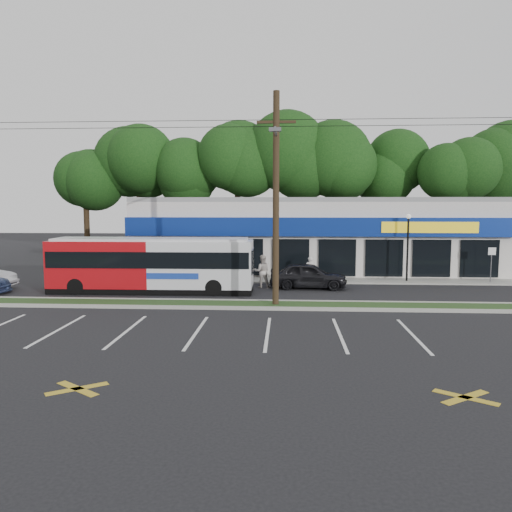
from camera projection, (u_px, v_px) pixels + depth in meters
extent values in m
plane|color=black|center=(210.00, 310.00, 22.94)|extent=(120.00, 120.00, 0.00)
cube|color=#203A17|center=(213.00, 304.00, 23.92)|extent=(40.00, 1.60, 0.12)
cube|color=#9E9E93|center=(210.00, 308.00, 23.08)|extent=(40.00, 0.25, 0.14)
cube|color=#9E9E93|center=(216.00, 301.00, 24.77)|extent=(40.00, 0.25, 0.14)
cube|color=#9E9E93|center=(310.00, 280.00, 31.57)|extent=(32.00, 2.20, 0.10)
cube|color=beige|center=(312.00, 235.00, 38.24)|extent=(25.00, 12.00, 5.00)
cube|color=navy|center=(317.00, 227.00, 31.94)|extent=(25.00, 0.50, 1.20)
cube|color=black|center=(317.00, 258.00, 32.34)|extent=(24.00, 0.12, 2.40)
cube|color=yellow|center=(430.00, 227.00, 31.26)|extent=(6.00, 0.06, 0.70)
cube|color=gray|center=(313.00, 200.00, 37.97)|extent=(25.00, 12.00, 0.30)
cylinder|color=black|center=(276.00, 201.00, 23.24)|extent=(0.30, 0.30, 10.00)
cube|color=black|center=(276.00, 122.00, 22.86)|extent=(1.80, 0.12, 0.12)
cylinder|color=#59595E|center=(276.00, 132.00, 21.73)|extent=(0.10, 2.40, 0.10)
cube|color=#59595E|center=(275.00, 129.00, 20.45)|extent=(0.50, 0.25, 0.15)
cylinder|color=black|center=(211.00, 120.00, 23.03)|extent=(50.00, 0.02, 0.02)
cylinder|color=black|center=(211.00, 127.00, 23.06)|extent=(50.00, 0.02, 0.02)
cylinder|color=black|center=(408.00, 250.00, 30.82)|extent=(0.12, 0.12, 4.00)
sphere|color=silver|center=(409.00, 216.00, 30.60)|extent=(0.30, 0.30, 0.30)
cylinder|color=#59595E|center=(491.00, 266.00, 30.42)|extent=(0.06, 0.06, 2.20)
cube|color=white|center=(492.00, 251.00, 30.28)|extent=(0.45, 0.04, 0.45)
cylinder|color=black|center=(89.00, 224.00, 49.40)|extent=(0.56, 0.56, 5.72)
sphere|color=black|center=(87.00, 167.00, 48.82)|extent=(6.76, 6.76, 6.76)
cylinder|color=black|center=(139.00, 225.00, 49.10)|extent=(0.56, 0.56, 5.72)
sphere|color=black|center=(137.00, 167.00, 48.53)|extent=(6.76, 6.76, 6.76)
cylinder|color=black|center=(189.00, 225.00, 48.81)|extent=(0.56, 0.56, 5.72)
sphere|color=black|center=(188.00, 167.00, 48.23)|extent=(6.76, 6.76, 6.76)
cylinder|color=black|center=(240.00, 225.00, 48.52)|extent=(0.56, 0.56, 5.72)
sphere|color=black|center=(240.00, 167.00, 47.94)|extent=(6.76, 6.76, 6.76)
cylinder|color=black|center=(291.00, 225.00, 48.22)|extent=(0.56, 0.56, 5.72)
sphere|color=black|center=(292.00, 166.00, 47.64)|extent=(6.76, 6.76, 6.76)
cylinder|color=black|center=(343.00, 225.00, 47.93)|extent=(0.56, 0.56, 5.72)
sphere|color=black|center=(344.00, 166.00, 47.35)|extent=(6.76, 6.76, 6.76)
cylinder|color=black|center=(396.00, 225.00, 47.63)|extent=(0.56, 0.56, 5.72)
sphere|color=black|center=(398.00, 166.00, 47.05)|extent=(6.76, 6.76, 6.76)
cylinder|color=black|center=(449.00, 225.00, 47.34)|extent=(0.56, 0.56, 5.72)
sphere|color=black|center=(452.00, 166.00, 46.76)|extent=(6.76, 6.76, 6.76)
cylinder|color=black|center=(503.00, 225.00, 47.04)|extent=(0.56, 0.56, 5.72)
sphere|color=black|center=(506.00, 165.00, 46.46)|extent=(6.76, 6.76, 6.76)
cube|color=#AA0D13|center=(102.00, 263.00, 27.59)|extent=(5.58, 2.39, 2.54)
cube|color=silver|center=(202.00, 264.00, 27.34)|extent=(5.58, 2.39, 2.54)
cube|color=black|center=(152.00, 289.00, 27.62)|extent=(11.13, 2.42, 0.32)
cube|color=black|center=(152.00, 258.00, 27.44)|extent=(10.91, 2.53, 0.88)
cube|color=black|center=(253.00, 261.00, 27.20)|extent=(0.09, 1.97, 1.29)
cube|color=#193899|center=(172.00, 276.00, 26.30)|extent=(2.77, 0.07, 0.32)
cube|color=silver|center=(151.00, 240.00, 27.33)|extent=(10.57, 2.23, 0.17)
cylinder|color=black|center=(76.00, 287.00, 26.73)|extent=(0.89, 0.27, 0.89)
cylinder|color=black|center=(90.00, 281.00, 28.79)|extent=(0.89, 0.27, 0.89)
cylinder|color=black|center=(214.00, 288.00, 26.40)|extent=(0.89, 0.27, 0.89)
cylinder|color=black|center=(218.00, 282.00, 28.46)|extent=(0.89, 0.27, 0.89)
imported|color=black|center=(308.00, 275.00, 28.77)|extent=(4.50, 2.00, 1.51)
imported|color=beige|center=(310.00, 270.00, 30.96)|extent=(0.63, 0.47, 1.60)
imported|color=beige|center=(262.00, 271.00, 29.01)|extent=(0.97, 0.77, 1.91)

